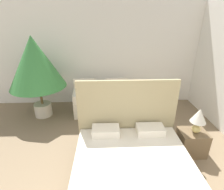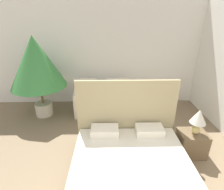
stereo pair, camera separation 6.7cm
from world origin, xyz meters
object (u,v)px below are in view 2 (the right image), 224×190
at_px(potted_palm, 36,63).
at_px(table_lamp, 198,119).
at_px(bed, 131,171).
at_px(armchair_near_window_right, 118,103).
at_px(nightstand, 191,143).
at_px(side_table, 102,106).
at_px(armchair_near_window_left, 86,103).

height_order(potted_palm, table_lamp, potted_palm).
xyz_separation_m(bed, armchair_near_window_right, (-0.07, 2.33, 0.01)).
xyz_separation_m(potted_palm, table_lamp, (3.27, -1.59, -0.61)).
distance_m(potted_palm, nightstand, 3.79).
height_order(potted_palm, side_table, potted_palm).
height_order(bed, armchair_near_window_right, bed).
distance_m(potted_palm, table_lamp, 3.69).
distance_m(bed, nightstand, 1.37).
bearing_deg(potted_palm, nightstand, -25.84).
bearing_deg(table_lamp, armchair_near_window_right, 127.60).
bearing_deg(nightstand, armchair_near_window_right, 127.39).
xyz_separation_m(armchair_near_window_right, potted_palm, (-1.98, -0.09, 1.10)).
height_order(table_lamp, side_table, table_lamp).
bearing_deg(armchair_near_window_right, potted_palm, -179.51).
distance_m(nightstand, table_lamp, 0.55).
relative_size(potted_palm, side_table, 4.41).
distance_m(bed, table_lamp, 1.48).
bearing_deg(bed, armchair_near_window_right, 91.67).
bearing_deg(side_table, bed, -77.53).
height_order(bed, side_table, bed).
relative_size(armchair_near_window_left, nightstand, 1.80).
xyz_separation_m(potted_palm, nightstand, (3.25, -1.57, -1.15)).
relative_size(bed, nightstand, 4.08).
height_order(armchair_near_window_left, armchair_near_window_right, same).
relative_size(armchair_near_window_right, potted_palm, 0.43).
distance_m(armchair_near_window_left, side_table, 0.44).
bearing_deg(armchair_near_window_left, side_table, -13.99).
height_order(armchair_near_window_right, table_lamp, table_lamp).
relative_size(bed, side_table, 4.32).
xyz_separation_m(armchair_near_window_right, table_lamp, (1.29, -1.68, 0.50)).
xyz_separation_m(armchair_near_window_left, table_lamp, (2.16, -1.68, 0.50)).
bearing_deg(armchair_near_window_left, nightstand, -43.16).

